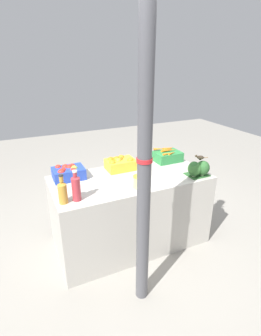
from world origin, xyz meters
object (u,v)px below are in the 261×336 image
object	(u,v)px
juice_bottle_amber	(63,191)
carrot_crate	(168,156)
apple_crate	(68,172)
pickle_jar	(139,182)
orange_crate	(120,163)
juice_bottle_ruby	(76,188)
broccoli_pile	(197,169)
sparrow_bird	(200,157)
support_pole	(144,175)

from	to	relation	value
juice_bottle_amber	carrot_crate	bearing A→B (deg)	19.62
apple_crate	pickle_jar	world-z (taller)	apple_crate
orange_crate	juice_bottle_ruby	bearing A→B (deg)	-141.74
orange_crate	broccoli_pile	size ratio (longest dim) A/B	1.27
juice_bottle_ruby	sparrow_bird	world-z (taller)	juice_bottle_ruby
broccoli_pile	apple_crate	bearing A→B (deg)	156.85
sparrow_bird	carrot_crate	bearing A→B (deg)	-43.37
apple_crate	broccoli_pile	size ratio (longest dim) A/B	1.27
pickle_jar	sparrow_bird	world-z (taller)	sparrow_bird
orange_crate	juice_bottle_ruby	distance (m)	0.76
juice_bottle_ruby	apple_crate	bearing A→B (deg)	85.95
support_pole	orange_crate	size ratio (longest dim) A/B	7.49
pickle_jar	sparrow_bird	distance (m)	0.71
carrot_crate	orange_crate	bearing A→B (deg)	-179.84
juice_bottle_ruby	sparrow_bird	distance (m)	1.28
apple_crate	juice_bottle_ruby	bearing A→B (deg)	-94.05
broccoli_pile	pickle_jar	world-z (taller)	broccoli_pile
sparrow_bird	pickle_jar	bearing A→B (deg)	38.12
carrot_crate	pickle_jar	size ratio (longest dim) A/B	2.52
orange_crate	juice_bottle_amber	xyz separation A→B (m)	(-0.71, -0.47, 0.04)
orange_crate	juice_bottle_amber	world-z (taller)	juice_bottle_amber
support_pole	apple_crate	world-z (taller)	support_pole
apple_crate	broccoli_pile	xyz separation A→B (m)	(1.20, -0.51, 0.02)
juice_bottle_ruby	juice_bottle_amber	bearing A→B (deg)	-180.00
apple_crate	sparrow_bird	size ratio (longest dim) A/B	2.71
juice_bottle_ruby	sparrow_bird	bearing A→B (deg)	-0.67
orange_crate	juice_bottle_amber	bearing A→B (deg)	-146.51
juice_bottle_ruby	pickle_jar	xyz separation A→B (m)	(0.58, -0.01, -0.06)
support_pole	carrot_crate	size ratio (longest dim) A/B	7.49
pickle_jar	sparrow_bird	size ratio (longest dim) A/B	1.08
orange_crate	carrot_crate	size ratio (longest dim) A/B	1.00
support_pole	juice_bottle_amber	xyz separation A→B (m)	(-0.51, 0.47, -0.25)
orange_crate	broccoli_pile	xyz separation A→B (m)	(0.64, -0.51, 0.02)
broccoli_pile	juice_bottle_amber	distance (m)	1.35
support_pole	sparrow_bird	distance (m)	1.01
support_pole	juice_bottle_amber	distance (m)	0.74
support_pole	juice_bottle_ruby	size ratio (longest dim) A/B	8.42
support_pole	apple_crate	size ratio (longest dim) A/B	7.49
support_pole	apple_crate	bearing A→B (deg)	110.89
carrot_crate	juice_bottle_amber	xyz separation A→B (m)	(-1.32, -0.47, 0.04)
juice_bottle_amber	juice_bottle_ruby	xyz separation A→B (m)	(0.11, 0.00, 0.01)
orange_crate	pickle_jar	size ratio (longest dim) A/B	2.52
support_pole	carrot_crate	xyz separation A→B (m)	(0.81, 0.95, -0.29)
support_pole	carrot_crate	bearing A→B (deg)	49.29
broccoli_pile	pickle_jar	xyz separation A→B (m)	(-0.65, 0.03, -0.03)
carrot_crate	juice_bottle_ruby	distance (m)	1.30
pickle_jar	juice_bottle_amber	bearing A→B (deg)	178.89
juice_bottle_amber	juice_bottle_ruby	size ratio (longest dim) A/B	0.95
support_pole	sparrow_bird	world-z (taller)	support_pole
carrot_crate	sparrow_bird	bearing A→B (deg)	-81.61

